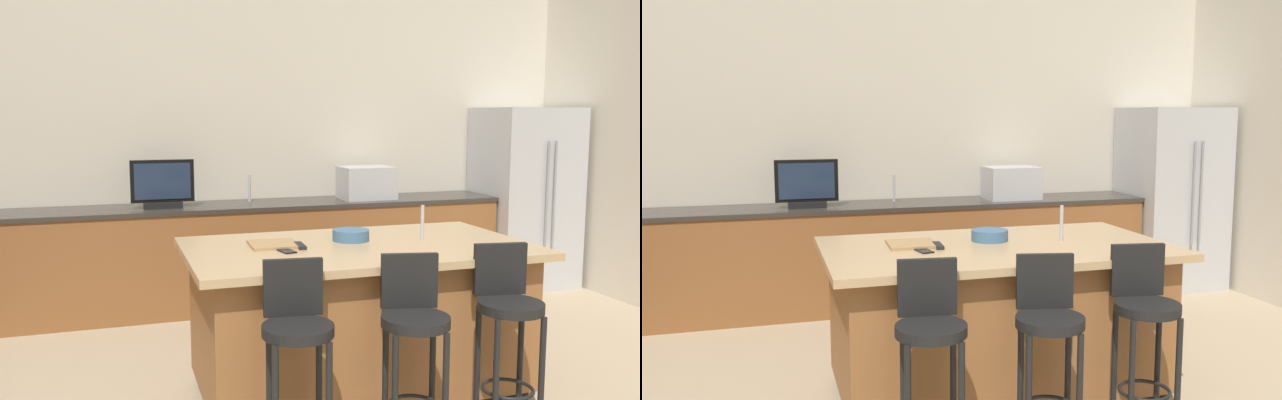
{
  "view_description": "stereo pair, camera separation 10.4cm",
  "coord_description": "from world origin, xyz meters",
  "views": [
    {
      "loc": [
        -1.24,
        -1.17,
        1.69
      ],
      "look_at": [
        0.28,
        3.54,
        1.05
      ],
      "focal_mm": 37.49,
      "sensor_mm": 36.0,
      "label": 1
    },
    {
      "loc": [
        -1.14,
        -1.2,
        1.69
      ],
      "look_at": [
        0.28,
        3.54,
        1.05
      ],
      "focal_mm": 37.49,
      "sensor_mm": 36.0,
      "label": 2
    }
  ],
  "objects": [
    {
      "name": "sink_faucet_island",
      "position": [
        0.59,
        2.47,
        1.03
      ],
      "size": [
        0.02,
        0.02,
        0.22
      ],
      "primitive_type": "cylinder",
      "color": "#B2B2B7",
      "rests_on": "kitchen_island"
    },
    {
      "name": "cutting_board",
      "position": [
        -0.31,
        2.59,
        0.93
      ],
      "size": [
        0.29,
        0.29,
        0.02
      ],
      "primitive_type": "cube",
      "rotation": [
        0.0,
        0.0,
        -0.05
      ],
      "color": "#A87F51",
      "rests_on": "kitchen_island"
    },
    {
      "name": "counter_back",
      "position": [
        -0.03,
        4.53,
        0.46
      ],
      "size": [
        4.6,
        0.62,
        0.91
      ],
      "color": "brown",
      "rests_on": "ground_plane"
    },
    {
      "name": "fruit_bowl",
      "position": [
        0.18,
        2.6,
        0.95
      ],
      "size": [
        0.23,
        0.23,
        0.07
      ],
      "primitive_type": "cylinder",
      "color": "#3F668C",
      "rests_on": "kitchen_island"
    },
    {
      "name": "bar_stool_right",
      "position": [
        0.74,
        1.75,
        0.61
      ],
      "size": [
        0.34,
        0.36,
        1.0
      ],
      "rotation": [
        0.0,
        0.0,
        -0.16
      ],
      "color": "black",
      "rests_on": "ground_plane"
    },
    {
      "name": "tv_monitor",
      "position": [
        -0.79,
        4.48,
        1.1
      ],
      "size": [
        0.52,
        0.16,
        0.4
      ],
      "color": "black",
      "rests_on": "counter_back"
    },
    {
      "name": "bar_stool_center",
      "position": [
        0.18,
        1.72,
        0.6
      ],
      "size": [
        0.35,
        0.37,
        0.99
      ],
      "rotation": [
        0.0,
        0.0,
        -0.22
      ],
      "color": "black",
      "rests_on": "ground_plane"
    },
    {
      "name": "microwave",
      "position": [
        1.06,
        4.53,
        1.06
      ],
      "size": [
        0.48,
        0.36,
        0.3
      ],
      "primitive_type": "cube",
      "color": "#B7BABF",
      "rests_on": "counter_back"
    },
    {
      "name": "kitchen_island",
      "position": [
        0.17,
        2.47,
        0.47
      ],
      "size": [
        2.03,
        1.17,
        0.92
      ],
      "color": "black",
      "rests_on": "ground_plane"
    },
    {
      "name": "bar_stool_left",
      "position": [
        -0.41,
        1.74,
        0.6
      ],
      "size": [
        0.34,
        0.35,
        1.0
      ],
      "rotation": [
        0.0,
        0.0,
        -0.12
      ],
      "color": "black",
      "rests_on": "ground_plane"
    },
    {
      "name": "cell_phone",
      "position": [
        -0.29,
        2.41,
        0.92
      ],
      "size": [
        0.1,
        0.16,
        0.01
      ],
      "primitive_type": "cube",
      "rotation": [
        0.0,
        0.0,
        0.2
      ],
      "color": "black",
      "rests_on": "kitchen_island"
    },
    {
      "name": "tv_remote",
      "position": [
        -0.18,
        2.5,
        0.93
      ],
      "size": [
        0.06,
        0.17,
        0.02
      ],
      "primitive_type": "cube",
      "rotation": [
        0.0,
        0.0,
        -0.08
      ],
      "color": "black",
      "rests_on": "kitchen_island"
    },
    {
      "name": "refrigerator",
      "position": [
        2.7,
        4.45,
        0.88
      ],
      "size": [
        0.86,
        0.81,
        1.75
      ],
      "color": "#B7BABF",
      "rests_on": "ground_plane"
    },
    {
      "name": "wall_back",
      "position": [
        0.0,
        4.91,
        1.49
      ],
      "size": [
        6.88,
        0.12,
        2.97
      ],
      "primitive_type": "cube",
      "color": "beige",
      "rests_on": "ground_plane"
    },
    {
      "name": "sink_faucet_back",
      "position": [
        -0.02,
        4.63,
        1.03
      ],
      "size": [
        0.02,
        0.02,
        0.24
      ],
      "primitive_type": "cylinder",
      "color": "#B2B2B7",
      "rests_on": "counter_back"
    }
  ]
}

